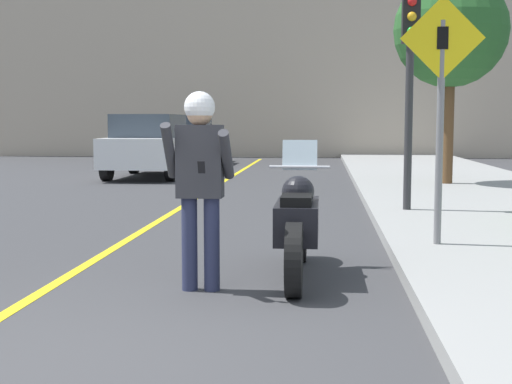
% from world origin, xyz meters
% --- Properties ---
extents(ground_plane, '(80.00, 80.00, 0.00)m').
position_xyz_m(ground_plane, '(0.00, 0.00, 0.00)').
color(ground_plane, '#38383A').
extents(road_center_line, '(0.12, 36.00, 0.01)m').
position_xyz_m(road_center_line, '(-0.60, 6.00, 0.00)').
color(road_center_line, yellow).
rests_on(road_center_line, ground).
extents(building_backdrop, '(28.00, 1.20, 7.13)m').
position_xyz_m(building_backdrop, '(0.00, 26.00, 3.56)').
color(building_backdrop, '#B2A38E').
rests_on(building_backdrop, ground).
extents(motorcycle, '(0.62, 2.22, 1.31)m').
position_xyz_m(motorcycle, '(1.62, 2.57, 0.51)').
color(motorcycle, black).
rests_on(motorcycle, ground).
extents(person_biker, '(0.59, 0.48, 1.76)m').
position_xyz_m(person_biker, '(0.79, 1.94, 1.09)').
color(person_biker, '#282D4C').
rests_on(person_biker, ground).
extents(crossing_sign, '(0.91, 0.08, 2.70)m').
position_xyz_m(crossing_sign, '(3.14, 3.76, 1.77)').
color(crossing_sign, slate).
rests_on(crossing_sign, sidewalk_curb).
extents(traffic_light, '(0.26, 0.30, 3.29)m').
position_xyz_m(traffic_light, '(3.16, 6.86, 2.45)').
color(traffic_light, '#2D2D30').
rests_on(traffic_light, sidewalk_curb).
extents(street_tree, '(2.45, 2.45, 4.53)m').
position_xyz_m(street_tree, '(4.58, 11.70, 3.43)').
color(street_tree, brown).
rests_on(street_tree, sidewalk_curb).
extents(parked_car_white, '(1.88, 4.20, 1.68)m').
position_xyz_m(parked_car_white, '(-2.74, 14.55, 0.86)').
color(parked_car_white, black).
rests_on(parked_car_white, ground).
extents(parked_car_black, '(1.88, 4.20, 1.68)m').
position_xyz_m(parked_car_black, '(-2.94, 20.50, 0.86)').
color(parked_car_black, black).
rests_on(parked_car_black, ground).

